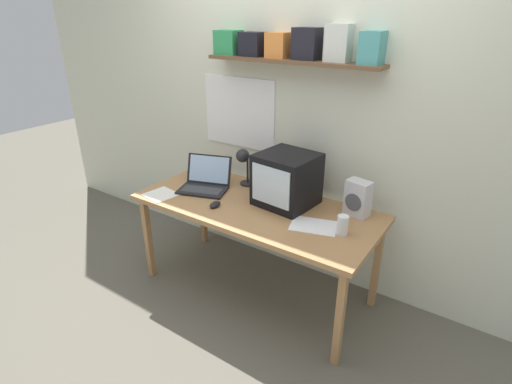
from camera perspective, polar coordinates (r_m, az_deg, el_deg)
The scene contains 11 objects.
ground_plane at distance 3.16m, azimuth 0.00°, elevation -13.59°, with size 12.00×12.00×0.00m, color #615D50.
back_wall at distance 2.99m, azimuth 5.45°, elevation 12.04°, with size 5.60×0.24×2.60m.
corner_desk at distance 2.80m, azimuth 0.00°, elevation -2.90°, with size 1.72×0.77×0.72m.
crt_monitor at distance 2.74m, azimuth 4.40°, elevation 1.80°, with size 0.41×0.40×0.36m.
laptop at distance 3.05m, azimuth -7.23°, elevation 1.59°, with size 0.43×0.39×0.23m.
desk_lamp at distance 3.00m, azimuth -1.77°, elevation 4.52°, with size 0.12×0.17×0.30m.
juice_glass at distance 2.46m, azimuth 12.25°, elevation -4.78°, with size 0.07×0.07×0.12m.
space_heater at distance 2.68m, azimuth 14.34°, elevation -0.87°, with size 0.17×0.13×0.24m.
computer_mouse at distance 2.77m, azimuth -5.87°, elevation -1.78°, with size 0.07×0.11×0.03m.
loose_paper_near_laptop at distance 2.54m, azimuth 8.25°, elevation -4.79°, with size 0.33×0.27×0.00m.
printed_handout at distance 3.02m, azimuth -13.44°, elevation -0.35°, with size 0.24×0.24×0.00m.
Camera 1 is at (1.40, -2.06, 1.95)m, focal length 28.00 mm.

